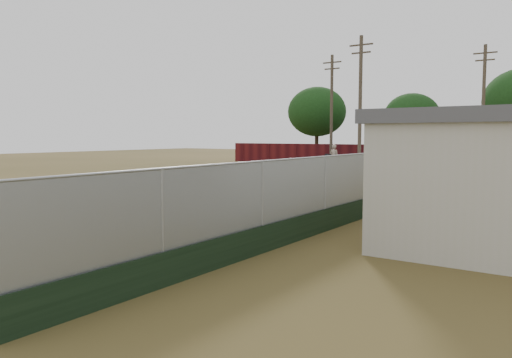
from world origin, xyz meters
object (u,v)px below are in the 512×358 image
Objects in this scene: pedestrian at (334,157)px; fire_hydrant at (194,236)px; mailbox at (278,173)px; trash_bin at (330,160)px; pickup_truck at (386,165)px.

fire_hydrant is at bearing 115.57° from pedestrian.
trash_bin is at bearing 110.62° from mailbox.
fire_hydrant is 26.71m from pedestrian.
mailbox reaches higher than trash_bin.
mailbox is at bearing -171.45° from pickup_truck.
pedestrian is at bearing 109.46° from fire_hydrant.
mailbox is 0.68× the size of pedestrian.
pickup_truck is 5.13× the size of trash_bin.
trash_bin is (-7.37, 19.59, -0.48)m from mailbox.
pickup_truck is (-0.13, 12.69, -0.27)m from mailbox.
pedestrian is 4.12m from trash_bin.
trash_bin is at bearing 110.97° from fire_hydrant.
trash_bin is at bearing 54.30° from pickup_truck.
pedestrian is 1.80× the size of trash_bin.
pedestrian reaches higher than mailbox.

